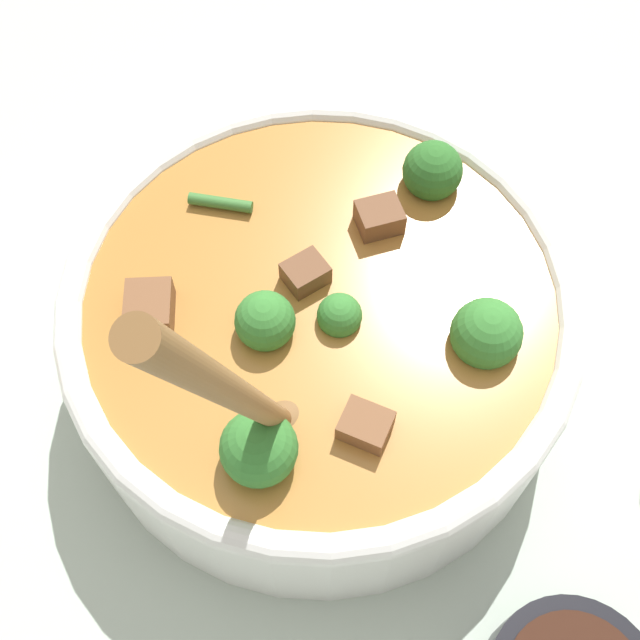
{
  "coord_description": "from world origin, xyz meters",
  "views": [
    {
      "loc": [
        -0.13,
        -0.19,
        0.46
      ],
      "look_at": [
        0.0,
        0.0,
        0.06
      ],
      "focal_mm": 45.0,
      "sensor_mm": 36.0,
      "label": 1
    }
  ],
  "objects": [
    {
      "name": "stew_bowl",
      "position": [
        -0.0,
        -0.0,
        0.05
      ],
      "size": [
        0.29,
        0.29,
        0.3
      ],
      "color": "white",
      "rests_on": "ground_plane"
    },
    {
      "name": "ground_plane",
      "position": [
        0.0,
        0.0,
        0.0
      ],
      "size": [
        4.0,
        4.0,
        0.0
      ],
      "primitive_type": "plane",
      "color": "#ADBCAD"
    }
  ]
}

